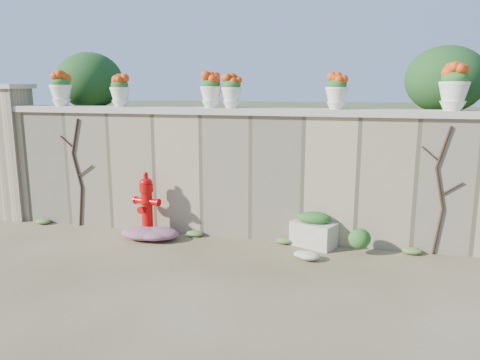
# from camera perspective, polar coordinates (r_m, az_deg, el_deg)

# --- Properties ---
(ground) EXTENTS (80.00, 80.00, 0.00)m
(ground) POSITION_cam_1_polar(r_m,az_deg,el_deg) (6.35, -5.80, -11.34)
(ground) COLOR brown
(ground) RESTS_ON ground
(stone_wall) EXTENTS (8.00, 0.40, 2.00)m
(stone_wall) POSITION_cam_1_polar(r_m,az_deg,el_deg) (7.71, -1.40, 0.58)
(stone_wall) COLOR tan
(stone_wall) RESTS_ON ground
(wall_cap) EXTENTS (8.10, 0.52, 0.10)m
(wall_cap) POSITION_cam_1_polar(r_m,az_deg,el_deg) (7.58, -1.44, 8.40)
(wall_cap) COLOR #BBB19E
(wall_cap) RESTS_ON stone_wall
(gate_pillar) EXTENTS (0.72, 0.72, 2.48)m
(gate_pillar) POSITION_cam_1_polar(r_m,az_deg,el_deg) (9.64, -25.96, 3.16)
(gate_pillar) COLOR tan
(gate_pillar) RESTS_ON ground
(raised_fill) EXTENTS (9.00, 6.00, 2.00)m
(raised_fill) POSITION_cam_1_polar(r_m,az_deg,el_deg) (10.79, 3.17, 3.69)
(raised_fill) COLOR #384C23
(raised_fill) RESTS_ON ground
(back_shrub_left) EXTENTS (1.30, 1.30, 1.10)m
(back_shrub_left) POSITION_cam_1_polar(r_m,az_deg,el_deg) (9.98, -17.85, 11.47)
(back_shrub_left) COLOR #143814
(back_shrub_left) RESTS_ON raised_fill
(back_shrub_right) EXTENTS (1.30, 1.30, 1.10)m
(back_shrub_right) POSITION_cam_1_polar(r_m,az_deg,el_deg) (8.60, 23.77, 11.15)
(back_shrub_right) COLOR #143814
(back_shrub_right) RESTS_ON raised_fill
(vine_left) EXTENTS (0.60, 0.04, 1.91)m
(vine_left) POSITION_cam_1_polar(r_m,az_deg,el_deg) (8.62, -19.19, 1.04)
(vine_left) COLOR black
(vine_left) RESTS_ON ground
(vine_right) EXTENTS (0.60, 0.04, 1.91)m
(vine_right) POSITION_cam_1_polar(r_m,az_deg,el_deg) (7.32, 23.23, -1.02)
(vine_right) COLOR black
(vine_right) RESTS_ON ground
(fire_hydrant) EXTENTS (0.47, 0.33, 1.07)m
(fire_hydrant) POSITION_cam_1_polar(r_m,az_deg,el_deg) (7.81, -11.30, -2.96)
(fire_hydrant) COLOR #B80707
(fire_hydrant) RESTS_ON ground
(planter_box) EXTENTS (0.75, 0.61, 0.55)m
(planter_box) POSITION_cam_1_polar(r_m,az_deg,el_deg) (7.37, 8.99, -6.07)
(planter_box) COLOR #BBB19E
(planter_box) RESTS_ON ground
(green_shrub) EXTENTS (0.57, 0.51, 0.54)m
(green_shrub) POSITION_cam_1_polar(r_m,az_deg,el_deg) (7.18, 14.11, -6.59)
(green_shrub) COLOR #1E5119
(green_shrub) RESTS_ON ground
(magenta_clump) EXTENTS (0.90, 0.60, 0.24)m
(magenta_clump) POSITION_cam_1_polar(r_m,az_deg,el_deg) (7.70, -10.54, -6.38)
(magenta_clump) COLOR #BE268A
(magenta_clump) RESTS_ON ground
(white_flowers) EXTENTS (0.44, 0.35, 0.16)m
(white_flowers) POSITION_cam_1_polar(r_m,az_deg,el_deg) (6.87, 7.83, -8.88)
(white_flowers) COLOR white
(white_flowers) RESTS_ON ground
(urn_pot_0) EXTENTS (0.37, 0.37, 0.59)m
(urn_pot_0) POSITION_cam_1_polar(r_m,az_deg,el_deg) (8.88, -21.02, 10.30)
(urn_pot_0) COLOR silver
(urn_pot_0) RESTS_ON wall_cap
(urn_pot_1) EXTENTS (0.34, 0.34, 0.53)m
(urn_pot_1) POSITION_cam_1_polar(r_m,az_deg,el_deg) (8.29, -14.43, 10.45)
(urn_pot_1) COLOR silver
(urn_pot_1) RESTS_ON wall_cap
(urn_pot_2) EXTENTS (0.35, 0.35, 0.55)m
(urn_pot_2) POSITION_cam_1_polar(r_m,az_deg,el_deg) (7.65, -3.56, 10.81)
(urn_pot_2) COLOR silver
(urn_pot_2) RESTS_ON wall_cap
(urn_pot_3) EXTENTS (0.33, 0.33, 0.52)m
(urn_pot_3) POSITION_cam_1_polar(r_m,az_deg,el_deg) (7.56, -1.01, 10.74)
(urn_pot_3) COLOR silver
(urn_pot_3) RESTS_ON wall_cap
(urn_pot_4) EXTENTS (0.34, 0.34, 0.53)m
(urn_pot_4) POSITION_cam_1_polar(r_m,az_deg,el_deg) (7.30, 11.70, 10.52)
(urn_pot_4) COLOR silver
(urn_pot_4) RESTS_ON wall_cap
(urn_pot_5) EXTENTS (0.42, 0.42, 0.66)m
(urn_pot_5) POSITION_cam_1_polar(r_m,az_deg,el_deg) (7.41, 24.63, 10.22)
(urn_pot_5) COLOR silver
(urn_pot_5) RESTS_ON wall_cap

